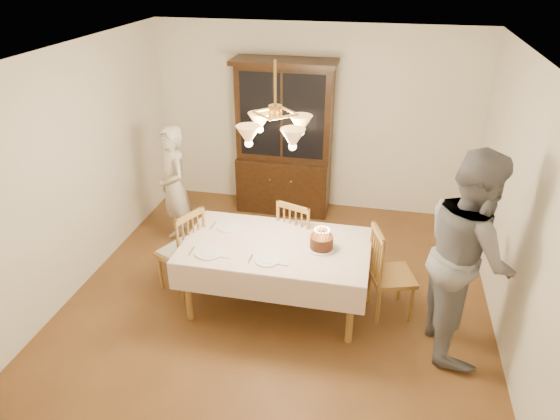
% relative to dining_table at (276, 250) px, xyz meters
% --- Properties ---
extents(ground, '(5.00, 5.00, 0.00)m').
position_rel_dining_table_xyz_m(ground, '(0.00, 0.00, -0.68)').
color(ground, brown).
rests_on(ground, ground).
extents(room_shell, '(5.00, 5.00, 5.00)m').
position_rel_dining_table_xyz_m(room_shell, '(0.00, 0.00, 0.90)').
color(room_shell, white).
rests_on(room_shell, ground).
extents(dining_table, '(1.90, 1.10, 0.76)m').
position_rel_dining_table_xyz_m(dining_table, '(0.00, 0.00, 0.00)').
color(dining_table, olive).
rests_on(dining_table, ground).
extents(china_hutch, '(1.38, 0.54, 2.16)m').
position_rel_dining_table_xyz_m(china_hutch, '(-0.38, 2.25, 0.36)').
color(china_hutch, black).
rests_on(china_hutch, ground).
extents(chair_far_side, '(0.55, 0.54, 1.00)m').
position_rel_dining_table_xyz_m(chair_far_side, '(0.15, 0.61, -0.24)').
color(chair_far_side, olive).
rests_on(chair_far_side, ground).
extents(chair_left_end, '(0.57, 0.57, 1.00)m').
position_rel_dining_table_xyz_m(chair_left_end, '(-1.08, 0.09, -0.23)').
color(chair_left_end, olive).
rests_on(chair_left_end, ground).
extents(chair_right_end, '(0.53, 0.55, 1.00)m').
position_rel_dining_table_xyz_m(chair_right_end, '(1.18, 0.12, -0.24)').
color(chair_right_end, olive).
rests_on(chair_right_end, ground).
extents(elderly_woman, '(0.66, 0.68, 1.57)m').
position_rel_dining_table_xyz_m(elderly_woman, '(-1.53, 1.03, 0.10)').
color(elderly_woman, silver).
rests_on(elderly_woman, ground).
extents(adult_in_grey, '(0.89, 1.07, 2.00)m').
position_rel_dining_table_xyz_m(adult_in_grey, '(1.81, -0.19, 0.32)').
color(adult_in_grey, slate).
rests_on(adult_in_grey, ground).
extents(birthday_cake, '(0.30, 0.30, 0.22)m').
position_rel_dining_table_xyz_m(birthday_cake, '(0.46, 0.02, 0.14)').
color(birthday_cake, white).
rests_on(birthday_cake, dining_table).
extents(place_setting_near_left, '(0.42, 0.27, 0.02)m').
position_rel_dining_table_xyz_m(place_setting_near_left, '(-0.60, -0.31, 0.08)').
color(place_setting_near_left, white).
rests_on(place_setting_near_left, dining_table).
extents(place_setting_near_right, '(0.39, 0.24, 0.02)m').
position_rel_dining_table_xyz_m(place_setting_near_right, '(-0.00, -0.31, 0.08)').
color(place_setting_near_right, white).
rests_on(place_setting_near_right, dining_table).
extents(place_setting_far_left, '(0.41, 0.26, 0.02)m').
position_rel_dining_table_xyz_m(place_setting_far_left, '(-0.56, 0.24, 0.08)').
color(place_setting_far_left, white).
rests_on(place_setting_far_left, dining_table).
extents(chandelier, '(0.62, 0.62, 0.73)m').
position_rel_dining_table_xyz_m(chandelier, '(-0.00, -0.00, 1.29)').
color(chandelier, '#BF8C3F').
rests_on(chandelier, ground).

